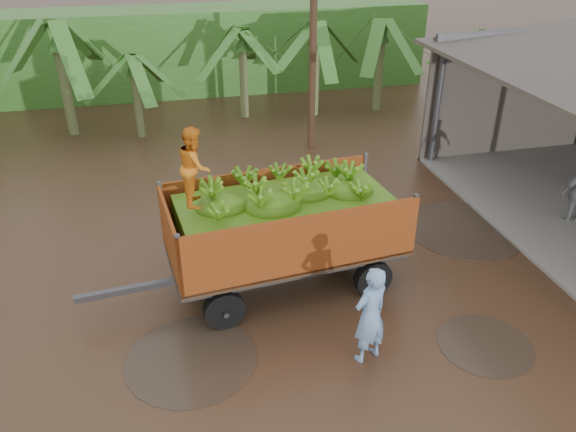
{
  "coord_description": "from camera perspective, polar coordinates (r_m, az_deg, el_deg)",
  "views": [
    {
      "loc": [
        -3.18,
        -9.95,
        7.36
      ],
      "look_at": [
        -0.71,
        0.63,
        1.4
      ],
      "focal_mm": 35.0,
      "sensor_mm": 36.0,
      "label": 1
    }
  ],
  "objects": [
    {
      "name": "ground",
      "position": [
        12.78,
        3.79,
        -6.49
      ],
      "size": [
        100.0,
        100.0,
        0.0
      ],
      "primitive_type": "plane",
      "color": "black",
      "rests_on": "ground"
    },
    {
      "name": "banana_plants",
      "position": [
        17.62,
        -18.74,
        8.82
      ],
      "size": [
        24.9,
        20.23,
        4.13
      ],
      "color": "#2D661E",
      "rests_on": "ground"
    },
    {
      "name": "banana_trailer",
      "position": [
        11.88,
        -0.46,
        -0.86
      ],
      "size": [
        6.96,
        2.91,
        3.85
      ],
      "rotation": [
        0.0,
        0.0,
        0.11
      ],
      "color": "#C6561C",
      "rests_on": "ground"
    },
    {
      "name": "hedge_north",
      "position": [
        26.57,
        -10.71,
        16.2
      ],
      "size": [
        22.0,
        3.0,
        3.6
      ],
      "primitive_type": "cube",
      "color": "#2D661E",
      "rests_on": "ground"
    },
    {
      "name": "utility_pole",
      "position": [
        18.73,
        2.6,
        19.41
      ],
      "size": [
        1.2,
        0.24,
        8.55
      ],
      "color": "#47301E",
      "rests_on": "ground"
    },
    {
      "name": "man_blue",
      "position": [
        10.28,
        8.34,
        -9.91
      ],
      "size": [
        0.85,
        0.71,
        1.98
      ],
      "primitive_type": "imported",
      "rotation": [
        0.0,
        0.0,
        3.53
      ],
      "color": "#759FD6",
      "rests_on": "ground"
    }
  ]
}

